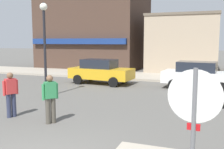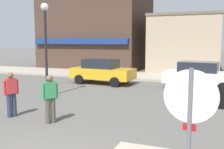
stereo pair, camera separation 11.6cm
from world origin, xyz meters
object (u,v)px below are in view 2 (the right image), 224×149
(lamp_post, at_px, (46,36))
(pedestrian_crossing_near, at_px, (11,93))
(parked_car_nearest, at_px, (102,71))
(pedestrian_crossing_far, at_px, (50,97))
(stop_sign, at_px, (190,119))
(parked_car_second, at_px, (200,75))

(lamp_post, distance_m, pedestrian_crossing_near, 4.08)
(lamp_post, bearing_deg, parked_car_nearest, 78.35)
(parked_car_nearest, distance_m, pedestrian_crossing_far, 8.31)
(parked_car_nearest, bearing_deg, pedestrian_crossing_far, -78.66)
(parked_car_nearest, height_order, pedestrian_crossing_near, pedestrian_crossing_near)
(stop_sign, height_order, parked_car_second, stop_sign)
(parked_car_second, bearing_deg, parked_car_nearest, -179.02)
(pedestrian_crossing_far, bearing_deg, lamp_post, 126.29)
(parked_car_nearest, relative_size, pedestrian_crossing_far, 2.56)
(parked_car_second, bearing_deg, lamp_post, -145.54)
(pedestrian_crossing_near, bearing_deg, parked_car_nearest, 89.37)
(lamp_post, height_order, parked_car_nearest, lamp_post)
(lamp_post, relative_size, pedestrian_crossing_near, 2.82)
(parked_car_nearest, xyz_separation_m, pedestrian_crossing_far, (1.63, -8.15, 0.06))
(stop_sign, distance_m, pedestrian_crossing_near, 7.16)
(stop_sign, height_order, lamp_post, lamp_post)
(parked_car_nearest, height_order, pedestrian_crossing_far, pedestrian_crossing_far)
(lamp_post, bearing_deg, pedestrian_crossing_near, -75.69)
(parked_car_second, distance_m, pedestrian_crossing_far, 9.31)
(parked_car_nearest, bearing_deg, parked_car_second, 0.98)
(pedestrian_crossing_near, distance_m, pedestrian_crossing_far, 1.73)
(stop_sign, xyz_separation_m, parked_car_second, (-0.34, 11.35, -0.71))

